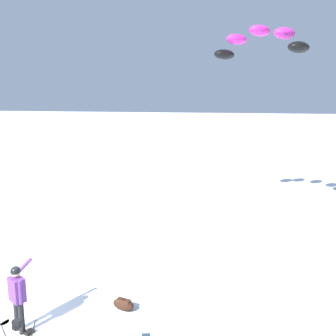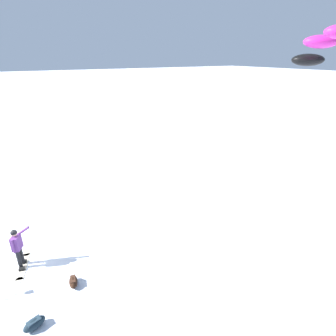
{
  "view_description": "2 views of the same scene",
  "coord_description": "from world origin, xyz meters",
  "px_view_note": "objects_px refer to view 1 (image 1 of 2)",
  "views": [
    {
      "loc": [
        -6.97,
        -5.55,
        5.48
      ],
      "look_at": [
        3.6,
        -2.63,
        3.45
      ],
      "focal_mm": 39.5,
      "sensor_mm": 36.0,
      "label": 1
    },
    {
      "loc": [
        0.52,
        -10.13,
        7.71
      ],
      "look_at": [
        4.7,
        -3.03,
        4.24
      ],
      "focal_mm": 28.93,
      "sensor_mm": 36.0,
      "label": 2
    }
  ],
  "objects_px": {
    "snowboard": "(23,331)",
    "traction_kite": "(259,41)",
    "gear_bag_large": "(123,304)",
    "snowboarder": "(18,292)"
  },
  "relations": [
    {
      "from": "snowboarder",
      "to": "gear_bag_large",
      "type": "bearing_deg",
      "value": -53.01
    },
    {
      "from": "snowboarder",
      "to": "traction_kite",
      "type": "xyz_separation_m",
      "value": [
        10.03,
        -4.91,
        6.9
      ]
    },
    {
      "from": "snowboard",
      "to": "gear_bag_large",
      "type": "relative_size",
      "value": 2.64
    },
    {
      "from": "snowboarder",
      "to": "traction_kite",
      "type": "bearing_deg",
      "value": -26.07
    },
    {
      "from": "snowboard",
      "to": "traction_kite",
      "type": "height_order",
      "value": "traction_kite"
    },
    {
      "from": "snowboard",
      "to": "traction_kite",
      "type": "relative_size",
      "value": 0.4
    },
    {
      "from": "traction_kite",
      "to": "gear_bag_large",
      "type": "bearing_deg",
      "value": 161.28
    },
    {
      "from": "snowboard",
      "to": "snowboarder",
      "type": "bearing_deg",
      "value": 103.54
    },
    {
      "from": "traction_kite",
      "to": "gear_bag_large",
      "type": "xyz_separation_m",
      "value": [
        -8.5,
        2.88,
        -7.76
      ]
    },
    {
      "from": "snowboarder",
      "to": "traction_kite",
      "type": "height_order",
      "value": "traction_kite"
    }
  ]
}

